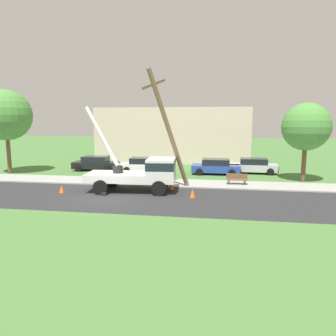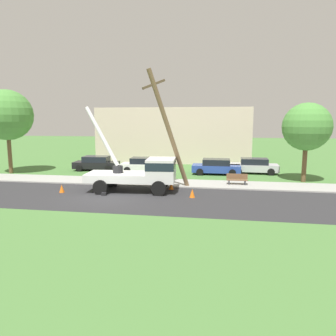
{
  "view_description": "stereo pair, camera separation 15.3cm",
  "coord_description": "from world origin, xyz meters",
  "px_view_note": "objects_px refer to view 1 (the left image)",
  "views": [
    {
      "loc": [
        7.14,
        -19.35,
        5.03
      ],
      "look_at": [
        3.59,
        3.02,
        1.56
      ],
      "focal_mm": 33.89,
      "sensor_mm": 36.0,
      "label": 1
    },
    {
      "loc": [
        7.29,
        -19.33,
        5.03
      ],
      "look_at": [
        3.59,
        3.02,
        1.56
      ],
      "focal_mm": 33.89,
      "sensor_mm": 36.0,
      "label": 2
    }
  ],
  "objects_px": {
    "parked_sedan_silver": "(253,166)",
    "parked_sedan_white": "(144,165)",
    "park_bench": "(237,180)",
    "traffic_cone_curbside": "(171,186)",
    "traffic_cone_ahead": "(192,193)",
    "parked_sedan_blue": "(216,167)",
    "parked_sedan_black": "(96,163)",
    "traffic_cone_behind": "(62,189)",
    "utility_truck": "(143,172)",
    "leaning_utility_pole": "(169,129)",
    "roadside_tree_far": "(6,115)",
    "roadside_tree_near": "(306,127)"
  },
  "relations": [
    {
      "from": "parked_sedan_black",
      "to": "roadside_tree_near",
      "type": "bearing_deg",
      "value": -8.64
    },
    {
      "from": "traffic_cone_ahead",
      "to": "traffic_cone_behind",
      "type": "height_order",
      "value": "same"
    },
    {
      "from": "traffic_cone_behind",
      "to": "traffic_cone_curbside",
      "type": "relative_size",
      "value": 1.0
    },
    {
      "from": "parked_sedan_white",
      "to": "roadside_tree_far",
      "type": "distance_m",
      "value": 13.46
    },
    {
      "from": "parked_sedan_blue",
      "to": "utility_truck",
      "type": "bearing_deg",
      "value": -122.06
    },
    {
      "from": "park_bench",
      "to": "roadside_tree_near",
      "type": "relative_size",
      "value": 0.25
    },
    {
      "from": "park_bench",
      "to": "roadside_tree_far",
      "type": "height_order",
      "value": "roadside_tree_far"
    },
    {
      "from": "traffic_cone_ahead",
      "to": "roadside_tree_near",
      "type": "relative_size",
      "value": 0.09
    },
    {
      "from": "traffic_cone_curbside",
      "to": "leaning_utility_pole",
      "type": "bearing_deg",
      "value": 166.74
    },
    {
      "from": "traffic_cone_behind",
      "to": "parked_sedan_white",
      "type": "height_order",
      "value": "parked_sedan_white"
    },
    {
      "from": "traffic_cone_ahead",
      "to": "parked_sedan_white",
      "type": "distance_m",
      "value": 10.7
    },
    {
      "from": "parked_sedan_black",
      "to": "parked_sedan_silver",
      "type": "relative_size",
      "value": 1.01
    },
    {
      "from": "traffic_cone_behind",
      "to": "park_bench",
      "type": "relative_size",
      "value": 0.35
    },
    {
      "from": "traffic_cone_curbside",
      "to": "roadside_tree_near",
      "type": "xyz_separation_m",
      "value": [
        10.21,
        4.58,
        4.16
      ]
    },
    {
      "from": "parked_sedan_blue",
      "to": "parked_sedan_silver",
      "type": "relative_size",
      "value": 0.99
    },
    {
      "from": "parked_sedan_black",
      "to": "parked_sedan_blue",
      "type": "bearing_deg",
      "value": -1.92
    },
    {
      "from": "roadside_tree_near",
      "to": "roadside_tree_far",
      "type": "distance_m",
      "value": 26.29
    },
    {
      "from": "roadside_tree_far",
      "to": "parked_sedan_blue",
      "type": "bearing_deg",
      "value": 7.54
    },
    {
      "from": "traffic_cone_ahead",
      "to": "traffic_cone_curbside",
      "type": "xyz_separation_m",
      "value": [
        -1.73,
        2.17,
        0.0
      ]
    },
    {
      "from": "traffic_cone_behind",
      "to": "roadside_tree_near",
      "type": "height_order",
      "value": "roadside_tree_near"
    },
    {
      "from": "traffic_cone_behind",
      "to": "parked_sedan_silver",
      "type": "xyz_separation_m",
      "value": [
        13.99,
        10.39,
        0.43
      ]
    },
    {
      "from": "leaning_utility_pole",
      "to": "roadside_tree_near",
      "type": "distance_m",
      "value": 11.35
    },
    {
      "from": "parked_sedan_black",
      "to": "traffic_cone_behind",
      "type": "bearing_deg",
      "value": -82.0
    },
    {
      "from": "traffic_cone_ahead",
      "to": "parked_sedan_black",
      "type": "bearing_deg",
      "value": 137.33
    },
    {
      "from": "traffic_cone_ahead",
      "to": "park_bench",
      "type": "height_order",
      "value": "park_bench"
    },
    {
      "from": "roadside_tree_near",
      "to": "roadside_tree_far",
      "type": "xyz_separation_m",
      "value": [
        -26.28,
        -0.06,
        0.99
      ]
    },
    {
      "from": "parked_sedan_black",
      "to": "parked_sedan_white",
      "type": "height_order",
      "value": "same"
    },
    {
      "from": "leaning_utility_pole",
      "to": "traffic_cone_curbside",
      "type": "height_order",
      "value": "leaning_utility_pole"
    },
    {
      "from": "traffic_cone_curbside",
      "to": "parked_sedan_silver",
      "type": "height_order",
      "value": "parked_sedan_silver"
    },
    {
      "from": "traffic_cone_curbside",
      "to": "parked_sedan_silver",
      "type": "distance_m",
      "value": 10.52
    },
    {
      "from": "utility_truck",
      "to": "roadside_tree_far",
      "type": "distance_m",
      "value": 15.73
    },
    {
      "from": "traffic_cone_ahead",
      "to": "parked_sedan_black",
      "type": "xyz_separation_m",
      "value": [
        -10.45,
        9.63,
        0.43
      ]
    },
    {
      "from": "park_bench",
      "to": "traffic_cone_behind",
      "type": "bearing_deg",
      "value": -160.07
    },
    {
      "from": "traffic_cone_behind",
      "to": "traffic_cone_ahead",
      "type": "bearing_deg",
      "value": 0.39
    },
    {
      "from": "traffic_cone_curbside",
      "to": "park_bench",
      "type": "relative_size",
      "value": 0.35
    },
    {
      "from": "traffic_cone_behind",
      "to": "roadside_tree_far",
      "type": "height_order",
      "value": "roadside_tree_far"
    },
    {
      "from": "parked_sedan_silver",
      "to": "parked_sedan_white",
      "type": "bearing_deg",
      "value": -173.79
    },
    {
      "from": "traffic_cone_ahead",
      "to": "park_bench",
      "type": "bearing_deg",
      "value": 54.83
    },
    {
      "from": "utility_truck",
      "to": "leaning_utility_pole",
      "type": "relative_size",
      "value": 0.81
    },
    {
      "from": "traffic_cone_behind",
      "to": "parked_sedan_black",
      "type": "relative_size",
      "value": 0.12
    },
    {
      "from": "parked_sedan_silver",
      "to": "park_bench",
      "type": "relative_size",
      "value": 2.79
    },
    {
      "from": "utility_truck",
      "to": "parked_sedan_silver",
      "type": "distance_m",
      "value": 12.45
    },
    {
      "from": "leaning_utility_pole",
      "to": "roadside_tree_near",
      "type": "height_order",
      "value": "leaning_utility_pole"
    },
    {
      "from": "parked_sedan_blue",
      "to": "roadside_tree_far",
      "type": "xyz_separation_m",
      "value": [
        -19.2,
        -2.54,
        4.71
      ]
    },
    {
      "from": "traffic_cone_behind",
      "to": "roadside_tree_near",
      "type": "xyz_separation_m",
      "value": [
        17.57,
        6.81,
        4.16
      ]
    },
    {
      "from": "traffic_cone_curbside",
      "to": "parked_sedan_white",
      "type": "bearing_deg",
      "value": 117.87
    },
    {
      "from": "roadside_tree_far",
      "to": "parked_sedan_white",
      "type": "bearing_deg",
      "value": 11.48
    },
    {
      "from": "parked_sedan_silver",
      "to": "parked_sedan_blue",
      "type": "bearing_deg",
      "value": -162.67
    },
    {
      "from": "park_bench",
      "to": "roadside_tree_far",
      "type": "relative_size",
      "value": 0.21
    },
    {
      "from": "parked_sedan_blue",
      "to": "parked_sedan_silver",
      "type": "xyz_separation_m",
      "value": [
        3.5,
        1.09,
        0.0
      ]
    }
  ]
}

